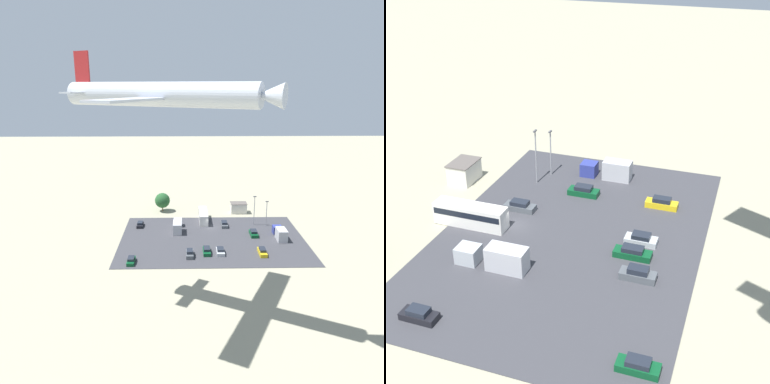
{
  "view_description": "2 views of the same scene",
  "coord_description": "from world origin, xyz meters",
  "views": [
    {
      "loc": [
        7.4,
        101.77,
        40.14
      ],
      "look_at": [
        5.85,
        24.37,
        17.85
      ],
      "focal_mm": 35.0,
      "sensor_mm": 36.0,
      "label": 1
    },
    {
      "loc": [
        56.19,
        28.8,
        38.03
      ],
      "look_at": [
        0.73,
        9.6,
        7.2
      ],
      "focal_mm": 50.0,
      "sensor_mm": 36.0,
      "label": 2
    }
  ],
  "objects": [
    {
      "name": "ground_plane",
      "position": [
        0.0,
        0.0,
        0.0
      ],
      "size": [
        400.0,
        400.0,
        0.0
      ],
      "primitive_type": "plane",
      "color": "gray"
    },
    {
      "name": "parking_lot_surface",
      "position": [
        0.0,
        8.45,
        0.04
      ],
      "size": [
        49.28,
        33.71,
        0.08
      ],
      "color": "#38383D",
      "rests_on": "ground"
    },
    {
      "name": "shed_building",
      "position": [
        -10.01,
        -13.16,
        1.66
      ],
      "size": [
        5.23,
        3.74,
        3.31
      ],
      "color": "silver",
      "rests_on": "ground"
    },
    {
      "name": "bus",
      "position": [
        1.83,
        -5.4,
        1.76
      ],
      "size": [
        2.55,
        10.23,
        3.12
      ],
      "color": "silver",
      "rests_on": "ground"
    },
    {
      "name": "parked_car_0",
      "position": [
        -1.29,
        17.5,
        0.67
      ],
      "size": [
        1.9,
        4.18,
        1.4
      ],
      "rotation": [
        0.0,
        0.0,
        3.14
      ],
      "color": "#ADB2B7",
      "rests_on": "ground"
    },
    {
      "name": "parked_car_1",
      "position": [
        2.07,
        17.21,
        0.68
      ],
      "size": [
        1.81,
        4.73,
        1.45
      ],
      "rotation": [
        0.0,
        0.0,
        3.14
      ],
      "color": "#0C4723",
      "rests_on": "ground"
    },
    {
      "name": "parked_car_2",
      "position": [
        -11.53,
        18.15,
        0.73
      ],
      "size": [
        1.71,
        4.62,
        1.57
      ],
      "rotation": [
        0.0,
        0.0,
        3.14
      ],
      "color": "gold",
      "rests_on": "ground"
    },
    {
      "name": "parked_car_3",
      "position": [
        -11.52,
        6.26,
        0.71
      ],
      "size": [
        1.96,
        4.61,
        1.51
      ],
      "color": "#0C4723",
      "rests_on": "ground"
    },
    {
      "name": "parked_car_4",
      "position": [
        20.55,
        -1.15,
        0.67
      ],
      "size": [
        1.75,
        4.05,
        1.41
      ],
      "rotation": [
        0.0,
        0.0,
        3.14
      ],
      "color": "black",
      "rests_on": "ground"
    },
    {
      "name": "parked_car_5",
      "position": [
        20.02,
        22.18,
        0.67
      ],
      "size": [
        1.71,
        4.18,
        1.42
      ],
      "rotation": [
        0.0,
        0.0,
        3.14
      ],
      "color": "#0C4723",
      "rests_on": "ground"
    },
    {
      "name": "parked_car_6",
      "position": [
        -4.14,
        -0.89,
        0.69
      ],
      "size": [
        1.83,
        4.5,
        1.45
      ],
      "rotation": [
        0.0,
        0.0,
        3.14
      ],
      "color": "#4C5156",
      "rests_on": "ground"
    },
    {
      "name": "parked_car_7",
      "position": [
        6.29,
        18.89,
        0.76
      ],
      "size": [
        1.73,
        4.29,
        1.63
      ],
      "color": "#4C5156",
      "rests_on": "ground"
    },
    {
      "name": "parked_truck_0",
      "position": [
        -18.32,
        8.29,
        1.49
      ],
      "size": [
        2.44,
        8.14,
        3.09
      ],
      "rotation": [
        0.0,
        0.0,
        3.14
      ],
      "color": "navy",
      "rests_on": "ground"
    },
    {
      "name": "parked_truck_1",
      "position": [
        9.52,
        2.27,
        1.46
      ],
      "size": [
        2.41,
        9.03,
        3.01
      ],
      "rotation": [
        0.0,
        0.0,
        3.14
      ],
      "color": "#ADB2B7",
      "rests_on": "ground"
    },
    {
      "name": "tree_near_shed",
      "position": [
        14.75,
        -15.15,
        3.64
      ],
      "size": [
        4.92,
        4.92,
        6.1
      ],
      "color": "brown",
      "rests_on": "ground"
    },
    {
      "name": "light_pole_lot_centre",
      "position": [
        -16.43,
        -0.96,
        4.29
      ],
      "size": [
        0.9,
        0.28,
        7.57
      ],
      "color": "gray",
      "rests_on": "ground"
    },
    {
      "name": "light_pole_lot_edge",
      "position": [
        -13.01,
        -2.03,
        4.91
      ],
      "size": [
        0.9,
        0.28,
        8.8
      ],
      "color": "gray",
      "rests_on": "ground"
    },
    {
      "name": "airplane",
      "position": [
        10.44,
        40.93,
        38.63
      ],
      "size": [
        35.17,
        29.41,
        8.98
      ],
      "rotation": [
        0.0,
        0.0,
        1.1
      ],
      "color": "silver"
    }
  ]
}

